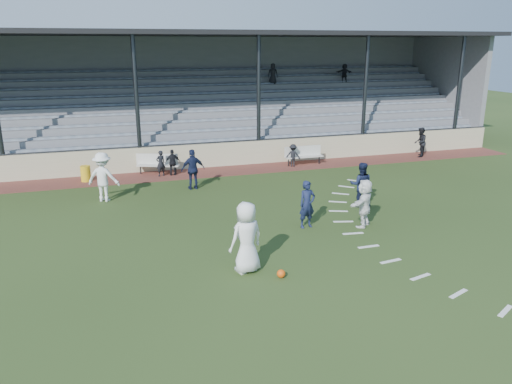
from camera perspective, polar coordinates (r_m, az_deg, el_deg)
ground at (r=14.67m, az=2.94°, el=-7.56°), size 90.00×90.00×0.00m
cinder_track at (r=24.25m, az=-5.65°, el=2.26°), size 34.00×2.00×0.02m
retaining_wall at (r=25.12m, az=-6.18°, el=4.13°), size 34.00×0.18×1.20m
bench_left at (r=24.20m, az=-11.20°, el=3.39°), size 2.01×1.13×0.95m
bench_right at (r=25.68m, az=5.42°, el=4.39°), size 2.01×0.48×0.95m
trash_bin at (r=23.74m, az=-18.89°, el=2.01°), size 0.44×0.44×0.71m
football at (r=13.48m, az=2.89°, el=-9.31°), size 0.23×0.23×0.23m
player_white_lead at (r=13.47m, az=-1.09°, el=-5.22°), size 1.11×0.89×1.98m
player_navy_lead at (r=16.84m, az=5.86°, el=-1.41°), size 0.65×0.47×1.63m
player_navy_mid at (r=19.32m, az=11.91°, el=0.83°), size 1.04×0.95×1.72m
player_white_wing at (r=20.42m, az=-17.07°, el=1.64°), size 1.45×1.19×1.95m
player_navy_wing at (r=21.35m, az=-7.21°, el=2.58°), size 1.04×0.50×1.73m
player_white_back at (r=17.26m, az=12.28°, el=-1.23°), size 1.46×1.38×1.65m
official at (r=28.74m, az=18.26°, el=5.43°), size 0.97×0.99×1.61m
sub_left_near at (r=23.71m, az=-10.85°, el=3.24°), size 0.52×0.43×1.22m
sub_left_far at (r=23.75m, az=-9.50°, el=3.35°), size 0.73×0.31×1.23m
sub_right at (r=25.22m, az=4.24°, el=4.20°), size 0.84×0.68×1.14m
grandstand at (r=29.42m, az=-8.11°, el=9.06°), size 34.60×9.00×6.61m
penalty_arc at (r=16.45m, az=16.60°, el=-5.48°), size 3.89×14.63×0.01m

